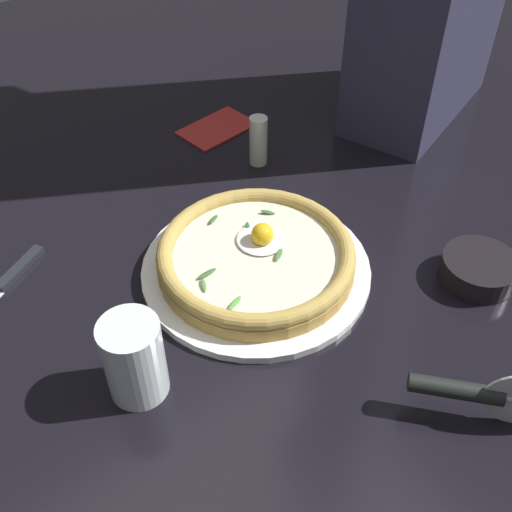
# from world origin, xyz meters

# --- Properties ---
(ground_plane) EXTENTS (2.40, 2.40, 0.03)m
(ground_plane) POSITION_xyz_m (0.00, 0.00, -0.01)
(ground_plane) COLOR black
(ground_plane) RESTS_ON ground
(pizza_plate) EXTENTS (0.33, 0.33, 0.01)m
(pizza_plate) POSITION_xyz_m (-0.03, 0.02, 0.01)
(pizza_plate) COLOR white
(pizza_plate) RESTS_ON ground
(pizza) EXTENTS (0.29, 0.29, 0.06)m
(pizza) POSITION_xyz_m (-0.03, 0.02, 0.03)
(pizza) COLOR #C09344
(pizza) RESTS_ON pizza_plate
(side_bowl) EXTENTS (0.11, 0.11, 0.04)m
(side_bowl) POSITION_xyz_m (-0.24, -0.22, 0.02)
(side_bowl) COLOR black
(side_bowl) RESTS_ON ground
(pizza_cutter) EXTENTS (0.14, 0.12, 0.09)m
(pizza_cutter) POSITION_xyz_m (-0.37, -0.02, 0.04)
(pizza_cutter) COLOR silver
(pizza_cutter) RESTS_ON ground
(table_knife) EXTENTS (0.13, 0.23, 0.01)m
(table_knife) POSITION_xyz_m (0.18, 0.32, 0.00)
(table_knife) COLOR silver
(table_knife) RESTS_ON ground
(drinking_glass) EXTENTS (0.07, 0.07, 0.11)m
(drinking_glass) POSITION_xyz_m (-0.09, 0.26, 0.05)
(drinking_glass) COLOR silver
(drinking_glass) RESTS_ON ground
(folded_napkin) EXTENTS (0.10, 0.15, 0.01)m
(folded_napkin) POSITION_xyz_m (0.32, -0.17, 0.00)
(folded_napkin) COLOR #A32723
(folded_napkin) RESTS_ON ground
(pepper_shaker) EXTENTS (0.03, 0.03, 0.09)m
(pepper_shaker) POSITION_xyz_m (0.18, -0.16, 0.05)
(pepper_shaker) COLOR silver
(pepper_shaker) RESTS_ON ground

